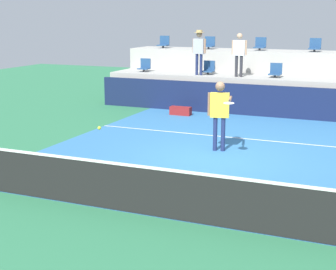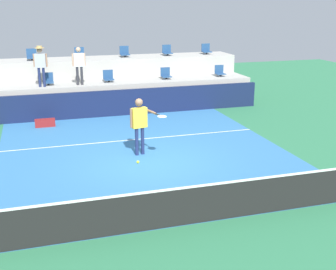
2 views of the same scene
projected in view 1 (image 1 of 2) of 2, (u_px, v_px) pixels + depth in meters
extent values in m
plane|color=#2D754C|center=(215.00, 159.00, 12.67)|extent=(40.00, 40.00, 0.00)
cube|color=teal|center=(227.00, 150.00, 13.56)|extent=(9.00, 10.00, 0.01)
cube|color=white|center=(241.00, 138.00, 14.82)|extent=(9.00, 0.06, 0.00)
cube|color=black|center=(145.00, 191.00, 8.97)|extent=(10.40, 0.01, 0.87)
cube|color=white|center=(145.00, 167.00, 8.88)|extent=(10.40, 0.02, 0.05)
cube|color=#141E42|center=(268.00, 101.00, 17.93)|extent=(13.00, 0.16, 1.10)
cube|color=#ADAAA3|center=(276.00, 94.00, 19.08)|extent=(13.00, 1.80, 1.25)
cube|color=#ADAAA3|center=(285.00, 77.00, 20.60)|extent=(13.00, 1.80, 2.10)
cylinder|color=#2D2D33|center=(144.00, 70.00, 20.82)|extent=(0.08, 0.08, 0.10)
cube|color=navy|center=(144.00, 69.00, 20.81)|extent=(0.44, 0.40, 0.04)
cube|color=navy|center=(146.00, 63.00, 20.92)|extent=(0.44, 0.04, 0.38)
cylinder|color=#2D2D33|center=(208.00, 73.00, 19.78)|extent=(0.08, 0.08, 0.10)
cube|color=navy|center=(208.00, 71.00, 19.77)|extent=(0.44, 0.40, 0.04)
cube|color=navy|center=(209.00, 66.00, 19.88)|extent=(0.44, 0.04, 0.38)
cylinder|color=#2D2D33|center=(275.00, 76.00, 18.80)|extent=(0.08, 0.08, 0.10)
cube|color=navy|center=(275.00, 74.00, 18.79)|extent=(0.44, 0.40, 0.04)
cube|color=navy|center=(276.00, 68.00, 18.90)|extent=(0.44, 0.04, 0.38)
cylinder|color=#2D2D33|center=(163.00, 47.00, 22.22)|extent=(0.08, 0.08, 0.10)
cube|color=navy|center=(163.00, 45.00, 22.20)|extent=(0.44, 0.40, 0.04)
cube|color=navy|center=(165.00, 40.00, 22.32)|extent=(0.44, 0.04, 0.38)
cylinder|color=#2D2D33|center=(209.00, 48.00, 21.43)|extent=(0.08, 0.08, 0.10)
cube|color=navy|center=(209.00, 46.00, 21.42)|extent=(0.44, 0.40, 0.04)
cube|color=navy|center=(210.00, 41.00, 21.53)|extent=(0.44, 0.04, 0.38)
cylinder|color=#2D2D33|center=(260.00, 49.00, 20.61)|extent=(0.08, 0.08, 0.10)
cube|color=navy|center=(260.00, 47.00, 20.60)|extent=(0.44, 0.40, 0.04)
cube|color=navy|center=(261.00, 42.00, 20.71)|extent=(0.44, 0.04, 0.38)
cylinder|color=#2D2D33|center=(314.00, 51.00, 19.80)|extent=(0.08, 0.08, 0.10)
cube|color=navy|center=(314.00, 49.00, 19.79)|extent=(0.44, 0.40, 0.04)
cube|color=navy|center=(315.00, 43.00, 19.90)|extent=(0.44, 0.04, 0.38)
cylinder|color=navy|center=(215.00, 134.00, 13.38)|extent=(0.13, 0.13, 0.89)
cylinder|color=navy|center=(223.00, 134.00, 13.35)|extent=(0.13, 0.13, 0.89)
cube|color=yellow|center=(220.00, 105.00, 13.19)|extent=(0.51, 0.29, 0.63)
sphere|color=#846047|center=(220.00, 86.00, 13.08)|extent=(0.29, 0.29, 0.24)
cylinder|color=#846047|center=(209.00, 104.00, 13.23)|extent=(0.08, 0.08, 0.60)
cylinder|color=#846047|center=(230.00, 99.00, 12.82)|extent=(0.20, 0.57, 0.07)
cylinder|color=black|center=(229.00, 101.00, 12.46)|extent=(0.09, 0.26, 0.04)
ellipsoid|color=silver|center=(229.00, 103.00, 12.19)|extent=(0.33, 0.37, 0.03)
cylinder|color=navy|center=(197.00, 64.00, 19.59)|extent=(0.13, 0.13, 0.80)
cylinder|color=navy|center=(201.00, 65.00, 19.48)|extent=(0.13, 0.13, 0.80)
cube|color=#B2B2B7|center=(199.00, 46.00, 19.38)|extent=(0.46, 0.26, 0.57)
sphere|color=#A87A5B|center=(199.00, 34.00, 19.28)|extent=(0.26, 0.26, 0.22)
cylinder|color=#A87A5B|center=(193.00, 46.00, 19.52)|extent=(0.08, 0.08, 0.54)
cylinder|color=#A87A5B|center=(205.00, 46.00, 19.24)|extent=(0.08, 0.08, 0.54)
cylinder|color=tan|center=(199.00, 32.00, 19.27)|extent=(0.46, 0.46, 0.01)
cylinder|color=tan|center=(199.00, 31.00, 19.26)|extent=(0.27, 0.27, 0.09)
cylinder|color=#2D2D33|center=(236.00, 66.00, 18.98)|extent=(0.11, 0.11, 0.78)
cylinder|color=#2D2D33|center=(241.00, 66.00, 18.91)|extent=(0.11, 0.11, 0.78)
cube|color=white|center=(239.00, 48.00, 18.79)|extent=(0.43, 0.20, 0.56)
sphere|color=tan|center=(240.00, 36.00, 18.70)|extent=(0.22, 0.22, 0.21)
cylinder|color=tan|center=(233.00, 47.00, 18.88)|extent=(0.07, 0.07, 0.52)
cylinder|color=tan|center=(246.00, 48.00, 18.71)|extent=(0.07, 0.07, 0.52)
sphere|color=#CCE033|center=(99.00, 128.00, 9.71)|extent=(0.07, 0.07, 0.07)
cube|color=maroon|center=(181.00, 111.00, 18.31)|extent=(0.76, 0.28, 0.30)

